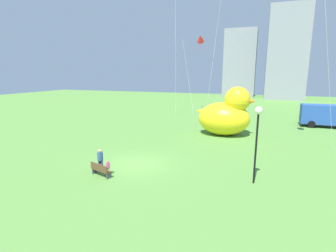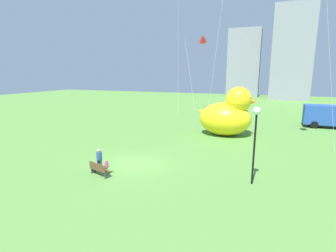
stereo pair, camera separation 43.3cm
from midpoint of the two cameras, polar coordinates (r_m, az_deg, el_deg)
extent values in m
plane|color=#55893A|center=(19.83, -6.50, -8.41)|extent=(140.00, 140.00, 0.00)
cube|color=brown|center=(18.02, -14.29, -9.39)|extent=(1.71, 0.92, 0.06)
cube|color=brown|center=(17.82, -14.84, -8.78)|extent=(1.59, 0.55, 0.45)
cube|color=#47474C|center=(18.66, -15.67, -9.45)|extent=(0.19, 0.38, 0.39)
cube|color=#47474C|center=(17.55, -12.75, -10.68)|extent=(0.19, 0.38, 0.39)
cylinder|color=#38476B|center=(18.98, -14.63, -8.40)|extent=(0.18, 0.18, 0.78)
cylinder|color=#38476B|center=(18.87, -14.13, -8.50)|extent=(0.18, 0.18, 0.78)
cylinder|color=#33598C|center=(18.70, -14.49, -6.48)|extent=(0.39, 0.39, 0.59)
sphere|color=#D8AD8C|center=(18.58, -14.55, -5.28)|extent=(0.23, 0.23, 0.23)
cylinder|color=silver|center=(18.20, -12.97, -9.68)|extent=(0.11, 0.11, 0.50)
cylinder|color=silver|center=(18.13, -12.63, -9.74)|extent=(0.11, 0.11, 0.50)
cylinder|color=#D85999|center=(18.01, -12.86, -8.41)|extent=(0.25, 0.25, 0.38)
sphere|color=#A87C5B|center=(17.93, -12.90, -7.63)|extent=(0.15, 0.15, 0.15)
ellipsoid|color=yellow|center=(28.97, 13.00, 1.57)|extent=(5.65, 4.18, 3.68)
sphere|color=yellow|center=(28.53, 15.90, 5.68)|extent=(2.75, 2.75, 2.75)
cone|color=orange|center=(28.45, 18.37, 5.24)|extent=(1.24, 1.24, 1.24)
cone|color=yellow|center=(29.31, 8.30, 3.08)|extent=(1.69, 1.47, 1.77)
cylinder|color=black|center=(16.55, 19.38, -5.03)|extent=(0.12, 0.12, 4.43)
sphere|color=#EAEACC|center=(16.06, 19.95, 3.22)|extent=(0.47, 0.47, 0.47)
cube|color=#264CA5|center=(37.95, 31.51, 2.19)|extent=(4.35, 2.39, 2.40)
cylinder|color=black|center=(37.99, 29.96, 0.52)|extent=(0.95, 2.42, 0.90)
cube|color=gray|center=(79.86, 16.73, 13.22)|extent=(8.91, 6.48, 19.11)
cube|color=gray|center=(76.39, 25.89, 14.30)|extent=(9.65, 10.33, 23.49)
cylinder|color=silver|center=(43.45, 2.56, 15.16)|extent=(1.34, 3.45, 18.83)
cylinder|color=teal|center=(44.88, 5.27, 26.03)|extent=(0.04, 0.04, 1.60)
cylinder|color=silver|center=(38.82, 5.37, 10.37)|extent=(2.80, 2.74, 11.84)
cone|color=red|center=(40.12, 8.08, 18.82)|extent=(1.32, 1.70, 1.55)
cylinder|color=red|center=(40.02, 8.04, 17.54)|extent=(0.04, 0.04, 1.60)
cylinder|color=silver|center=(25.76, 32.88, 11.38)|extent=(2.61, 1.29, 14.94)
cylinder|color=silver|center=(33.44, 10.83, 14.62)|extent=(1.32, 2.25, 17.22)
camera|label=1|loc=(0.22, -89.46, 0.11)|focal=27.30mm
camera|label=2|loc=(0.22, 90.54, -0.11)|focal=27.30mm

